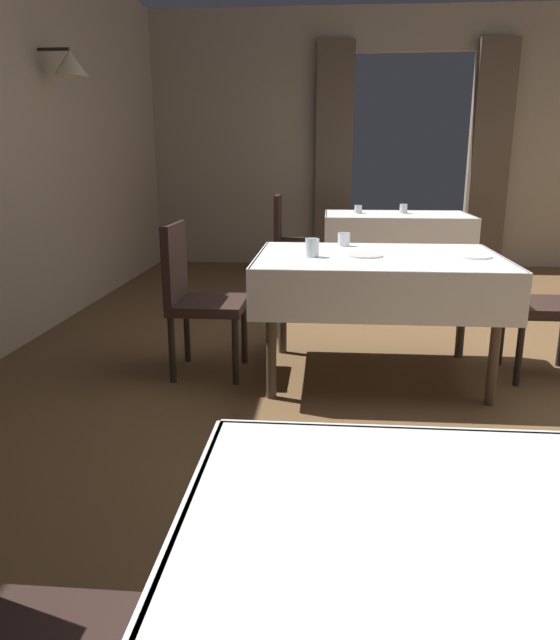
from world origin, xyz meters
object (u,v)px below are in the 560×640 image
glass_mid_b (312,248)px  glass_far_a (403,209)px  plate_mid_c (473,256)px  dining_table_mid (378,270)px  chair_mid_left (195,292)px  glass_mid_d (344,239)px  chair_far_left (289,235)px  glass_far_b (358,209)px  plate_mid_a (363,255)px  dining_table_far (397,224)px

glass_mid_b → glass_far_a: bearing=73.5°
glass_mid_b → plate_mid_c: bearing=3.9°
dining_table_mid → chair_mid_left: (-1.10, -0.03, -0.14)m
dining_table_mid → glass_mid_d: bearing=118.4°
chair_far_left → plate_mid_c: bearing=-66.3°
glass_mid_d → dining_table_mid: bearing=-61.6°
glass_far_a → glass_far_b: size_ratio=1.16×
dining_table_mid → plate_mid_c: plate_mid_c is taller
chair_far_left → chair_mid_left: bearing=-97.6°
plate_mid_a → glass_far_b: (0.10, 2.82, 0.04)m
chair_mid_left → glass_mid_d: bearing=23.4°
chair_far_left → glass_far_a: 1.22m
glass_mid_d → glass_far_b: glass_mid_d is taller
dining_table_mid → glass_far_b: (0.00, 2.79, 0.13)m
dining_table_mid → chair_mid_left: bearing=-178.7°
glass_mid_b → glass_far_a: 3.03m
dining_table_far → glass_mid_d: bearing=-104.1°
dining_table_far → glass_mid_b: 2.96m
dining_table_mid → glass_mid_b: size_ratio=13.51×
dining_table_far → chair_mid_left: chair_mid_left is taller
chair_mid_left → chair_far_left: size_ratio=1.00×
dining_table_mid → glass_far_b: 2.79m
chair_mid_left → plate_mid_a: 1.04m
dining_table_mid → chair_mid_left: 1.11m
dining_table_mid → dining_table_far: same height
dining_table_mid → plate_mid_a: 0.14m
chair_far_left → plate_mid_a: chair_far_left is taller
dining_table_far → glass_mid_b: size_ratio=13.91×
chair_mid_left → glass_far_b: (1.10, 2.81, 0.28)m
chair_mid_left → glass_far_b: size_ratio=11.16×
glass_mid_d → glass_far_b: 2.43m
glass_mid_b → glass_far_b: bearing=82.2°
chair_far_left → glass_mid_b: bearing=-83.5°
chair_mid_left → glass_mid_b: (0.71, -0.07, 0.29)m
chair_far_left → dining_table_far: bearing=-3.8°
glass_mid_b → plate_mid_c: 0.93m
plate_mid_a → dining_table_mid: bearing=23.1°
plate_mid_c → glass_far_a: 2.85m
chair_mid_left → dining_table_mid: bearing=1.3°
chair_far_left → glass_mid_d: 2.53m
plate_mid_c → glass_far_b: size_ratio=2.52×
dining_table_far → chair_mid_left: (-1.50, -2.78, -0.13)m
chair_mid_left → plate_mid_c: (1.64, -0.00, 0.24)m
chair_far_left → glass_far_b: 0.78m
chair_far_left → glass_mid_b: size_ratio=8.76×
glass_mid_b → glass_far_a: glass_mid_b is taller
plate_mid_c → chair_far_left: bearing=113.7°
plate_mid_c → glass_mid_d: glass_mid_d is taller
dining_table_far → chair_mid_left: size_ratio=1.59×
dining_table_far → chair_far_left: (-1.12, 0.08, -0.13)m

